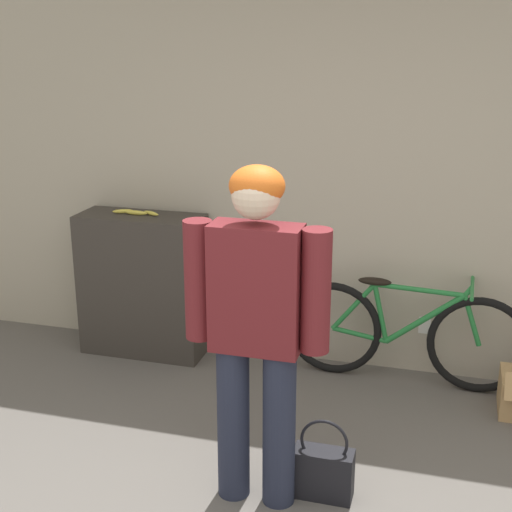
% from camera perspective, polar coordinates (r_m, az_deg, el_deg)
% --- Properties ---
extents(wall_back, '(8.00, 0.07, 2.60)m').
position_cam_1_polar(wall_back, '(4.85, 7.63, 5.71)').
color(wall_back, '#B7AD99').
rests_on(wall_back, ground_plane).
extents(side_shelf, '(0.90, 0.37, 1.04)m').
position_cam_1_polar(side_shelf, '(5.26, -9.01, -2.28)').
color(side_shelf, '#38332D').
rests_on(side_shelf, ground_plane).
extents(person, '(0.71, 0.25, 1.72)m').
position_cam_1_polar(person, '(3.38, 0.01, -5.01)').
color(person, '#23283D').
rests_on(person, ground_plane).
extents(bicycle, '(1.63, 0.46, 0.74)m').
position_cam_1_polar(bicycle, '(4.89, 11.74, -6.10)').
color(bicycle, black).
rests_on(bicycle, ground_plane).
extents(banana, '(0.36, 0.09, 0.03)m').
position_cam_1_polar(banana, '(5.13, -9.58, 3.46)').
color(banana, '#EAD64C').
rests_on(banana, side_shelf).
extents(handbag, '(0.31, 0.13, 0.44)m').
position_cam_1_polar(handbag, '(3.80, 5.39, -16.75)').
color(handbag, black).
rests_on(handbag, ground_plane).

